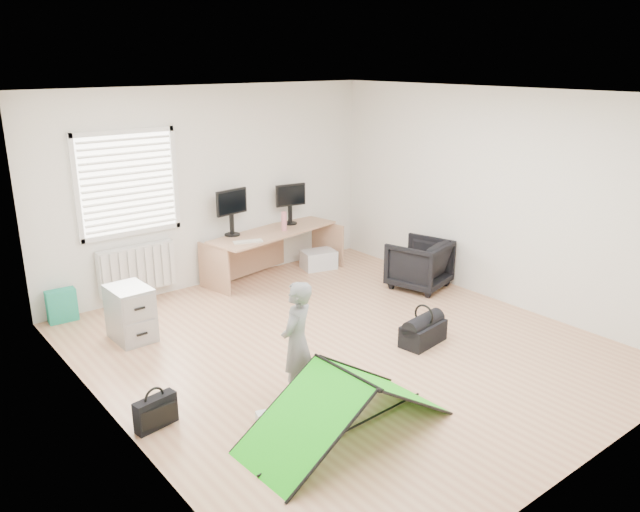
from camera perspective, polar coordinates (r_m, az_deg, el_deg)
ground at (r=6.93m, az=2.08°, el=-8.31°), size 5.50×5.50×0.00m
back_wall at (r=8.66m, az=-9.76°, el=6.25°), size 5.00×0.02×2.70m
window at (r=8.10m, az=-17.17°, el=6.36°), size 1.20×0.06×1.20m
radiator at (r=8.33m, az=-16.39°, el=-1.11°), size 1.00×0.12×0.60m
desk at (r=8.98m, az=-4.19°, el=0.21°), size 2.08×1.00×0.68m
filing_cabinet at (r=7.30m, az=-16.93°, el=-5.03°), size 0.41×0.54×0.62m
monitor_left at (r=8.67m, az=-8.09°, el=3.41°), size 0.51×0.18×0.48m
monitor_right at (r=9.19m, az=-2.76°, el=4.28°), size 0.47×0.18×0.44m
keyboard at (r=8.37m, az=-6.60°, el=1.32°), size 0.41×0.25×0.02m
thermos at (r=8.87m, az=-3.31°, el=3.20°), size 0.08×0.08×0.27m
office_chair at (r=8.63m, az=9.05°, el=-0.74°), size 0.89×0.90×0.67m
person at (r=5.68m, az=-2.12°, el=-7.93°), size 0.51×0.45×1.16m
kite at (r=5.35m, az=2.48°, el=-13.23°), size 1.88×0.89×0.57m
storage_crate at (r=9.36m, az=-0.13°, el=-0.32°), size 0.56×0.45×0.27m
tote_bag at (r=8.09m, az=-22.53°, el=-4.22°), size 0.35×0.17×0.40m
laptop_bag at (r=5.67m, az=-14.79°, el=-13.65°), size 0.39×0.17×0.28m
white_box at (r=5.62m, az=-5.31°, el=-14.51°), size 0.12×0.12×0.10m
duffel_bag at (r=7.05m, az=9.39°, el=-6.99°), size 0.59×0.36×0.24m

